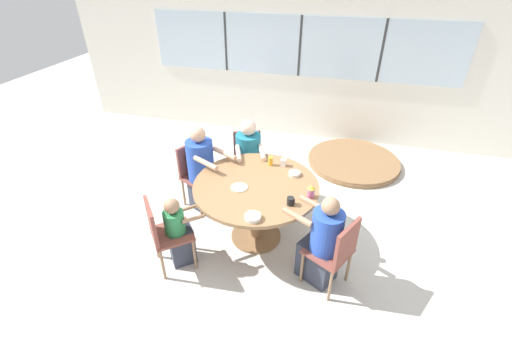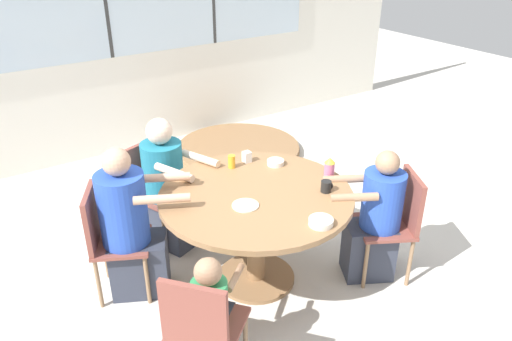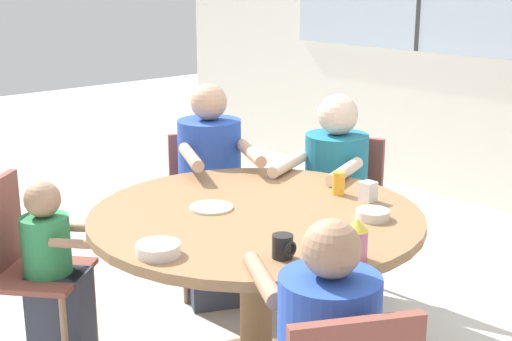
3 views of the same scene
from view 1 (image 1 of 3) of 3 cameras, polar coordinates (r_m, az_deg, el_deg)
The scene contains 19 objects.
ground_plane at distance 4.27m, azimuth -0.00°, elevation -10.88°, with size 16.00×16.00×0.00m, color beige.
wall_back_with_windows at distance 6.17m, azimuth 7.27°, elevation 18.01°, with size 8.40×0.08×2.80m.
dining_table at distance 3.86m, azimuth -0.00°, elevation -4.15°, with size 1.40×1.40×0.77m.
chair_for_woman_green_shirt at distance 3.47m, azimuth 13.30°, elevation -12.73°, with size 0.54×0.54×0.86m.
chair_for_man_blue_shirt at distance 4.82m, azimuth -1.40°, elevation 2.39°, with size 0.52×0.52×0.86m.
chair_for_man_teal_shirt at distance 4.58m, azimuth -10.14°, elevation 0.10°, with size 0.54×0.54×0.86m.
chair_for_toddler at distance 3.71m, azimuth -15.34°, elevation -9.56°, with size 0.56×0.56×0.86m.
person_woman_green_shirt at distance 3.55m, azimuth 10.89°, elevation -11.96°, with size 0.63×0.53×1.06m.
person_man_blue_shirt at distance 4.68m, azimuth -1.21°, elevation 1.24°, with size 0.52×0.68×1.13m.
person_man_teal_shirt at distance 4.46m, azimuth -8.76°, elevation -0.57°, with size 0.70×0.57×1.18m.
person_toddler at distance 3.80m, azimuth -12.72°, elevation -10.27°, with size 0.43×0.41×0.87m.
coffee_mug at distance 3.48m, azimuth 5.81°, elevation -5.11°, with size 0.08×0.07×0.08m.
sippy_cup at distance 3.59m, azimuth 9.17°, elevation -3.41°, with size 0.08×0.08×0.15m.
juice_glass at distance 4.10m, azimuth 2.43°, elevation 1.57°, with size 0.06×0.06×0.10m.
milk_carton_small at distance 4.09m, azimuth 4.59°, elevation 1.33°, with size 0.06×0.06×0.09m.
bowl_white_shallow at distance 3.95m, azimuth 6.44°, elevation -0.51°, with size 0.14×0.14×0.04m.
bowl_cereal at distance 3.30m, azimuth -0.53°, elevation -7.77°, with size 0.16×0.16×0.04m.
plate_tortillas at distance 3.72m, azimuth -2.82°, elevation -2.82°, with size 0.18×0.18×0.01m.
folded_table_stack at distance 5.84m, azimuth 15.91°, elevation 1.50°, with size 1.48×1.48×0.09m.
Camera 1 is at (0.79, -3.00, 2.93)m, focal length 24.00 mm.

